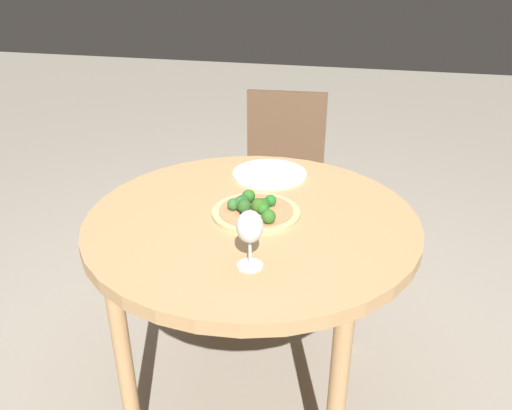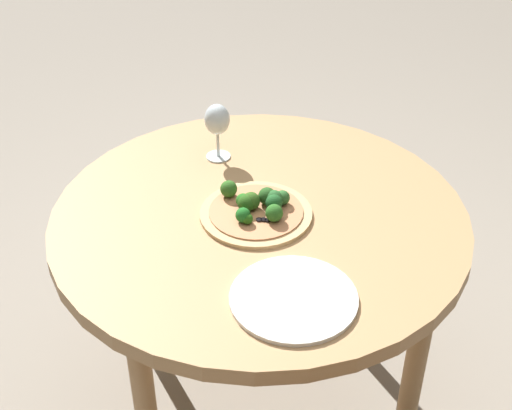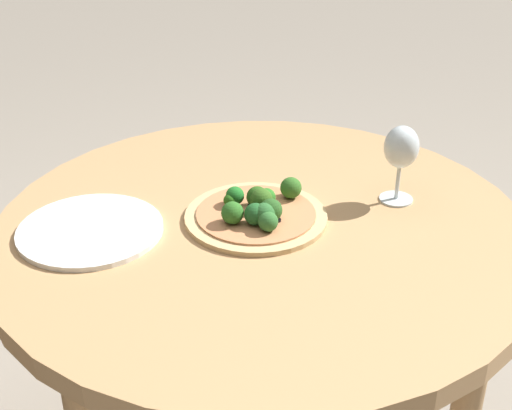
% 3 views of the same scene
% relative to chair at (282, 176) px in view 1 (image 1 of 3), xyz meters
% --- Properties ---
extents(ground_plane, '(12.00, 12.00, 0.00)m').
position_rel_chair_xyz_m(ground_plane, '(0.88, 0.07, -0.47)').
color(ground_plane, gray).
extents(dining_table, '(1.00, 1.00, 0.71)m').
position_rel_chair_xyz_m(dining_table, '(0.88, 0.07, 0.17)').
color(dining_table, tan).
rests_on(dining_table, ground_plane).
extents(chair, '(0.43, 0.43, 0.85)m').
position_rel_chair_xyz_m(chair, '(0.00, 0.00, 0.00)').
color(chair, brown).
rests_on(chair, ground_plane).
extents(pizza, '(0.27, 0.27, 0.06)m').
position_rel_chair_xyz_m(pizza, '(0.87, 0.08, 0.26)').
color(pizza, tan).
rests_on(pizza, dining_table).
extents(wine_glass, '(0.07, 0.07, 0.16)m').
position_rel_chair_xyz_m(wine_glass, '(1.15, 0.13, 0.35)').
color(wine_glass, silver).
rests_on(wine_glass, dining_table).
extents(plate_near, '(0.26, 0.26, 0.01)m').
position_rel_chair_xyz_m(plate_near, '(0.56, 0.06, 0.25)').
color(plate_near, white).
rests_on(plate_near, dining_table).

